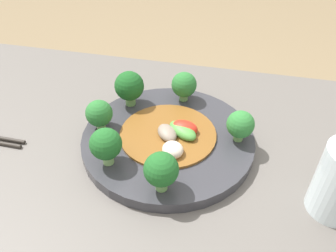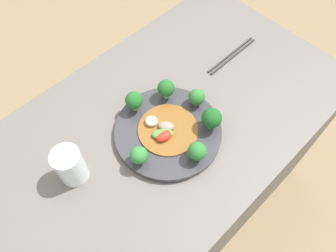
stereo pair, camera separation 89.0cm
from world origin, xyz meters
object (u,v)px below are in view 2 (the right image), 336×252
drinking_glass (70,166)px  broccoli_northwest (212,118)px  chopsticks (232,55)px  broccoli_southwest (166,88)px  stirfry_center (165,130)px  broccoli_south (134,101)px  plate (168,132)px  broccoli_west (197,97)px  broccoli_east (139,155)px  broccoli_north (197,151)px

drinking_glass → broccoli_northwest: bearing=156.4°
drinking_glass → chopsticks: (-0.62, 0.02, -0.05)m
broccoli_southwest → stirfry_center: size_ratio=0.38×
broccoli_south → stirfry_center: (-0.01, 0.11, -0.03)m
plate → broccoli_southwest: 0.13m
broccoli_west → plate: bearing=3.3°
plate → drinking_glass: 0.28m
broccoli_east → drinking_glass: (0.14, -0.10, 0.00)m
broccoli_north → drinking_glass: drinking_glass is taller
plate → drinking_glass: (0.26, -0.08, 0.05)m
stirfry_center → drinking_glass: bearing=-17.0°
broccoli_south → drinking_glass: 0.25m
broccoli_east → broccoli_west: (-0.24, -0.02, -0.00)m
broccoli_east → broccoli_northwest: bearing=164.7°
broccoli_north → drinking_glass: bearing=-37.0°
broccoli_south → stirfry_center: size_ratio=0.39×
broccoli_east → chopsticks: bearing=-170.5°
broccoli_south → broccoli_north: (-0.01, 0.23, -0.00)m
broccoli_north → broccoli_southwest: bearing=-112.6°
broccoli_northwest → drinking_glass: drinking_glass is taller
broccoli_southwest → chopsticks: 0.29m
broccoli_east → broccoli_west: size_ratio=1.02×
broccoli_east → broccoli_west: same height
broccoli_east → plate: bearing=-172.3°
stirfry_center → chopsticks: (-0.37, -0.06, -0.02)m
plate → broccoli_southwest: (-0.08, -0.09, 0.05)m
broccoli_west → broccoli_east: bearing=5.5°
broccoli_north → broccoli_south: bearing=-87.1°
broccoli_south → stirfry_center: broccoli_south is taller
plate → broccoli_south: (0.02, -0.12, 0.05)m
plate → chopsticks: bearing=-169.8°
broccoli_east → broccoli_northwest: size_ratio=0.81×
broccoli_west → drinking_glass: size_ratio=0.50×
plate → broccoli_north: 0.12m
broccoli_east → broccoli_northwest: 0.22m
plate → broccoli_south: 0.13m
broccoli_north → broccoli_northwest: (-0.10, -0.04, 0.01)m
broccoli_north → drinking_glass: (0.26, -0.19, 0.00)m
broccoli_southwest → broccoli_south: same height
drinking_glass → broccoli_southwest: bearing=-179.1°
broccoli_northwest → plate: bearing=-38.7°
broccoli_south → broccoli_southwest: bearing=161.4°
drinking_glass → broccoli_west: bearing=169.1°
broccoli_west → chopsticks: bearing=-166.4°
broccoli_east → broccoli_southwest: bearing=-152.5°
broccoli_north → chopsticks: broccoli_north is taller
plate → broccoli_west: 0.13m
stirfry_center → drinking_glass: size_ratio=1.52×
broccoli_north → chopsticks: bearing=-154.1°
broccoli_west → stirfry_center: bearing=1.4°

